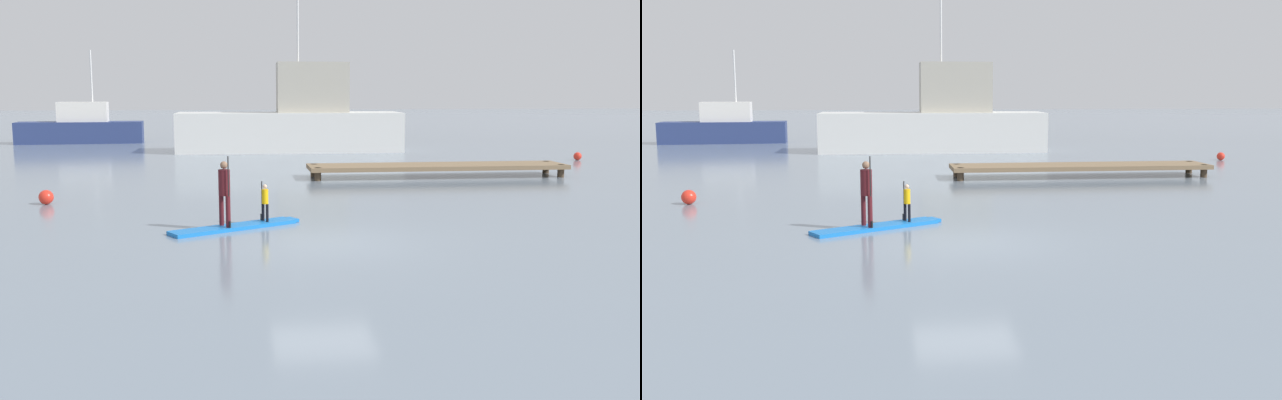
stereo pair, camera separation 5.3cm
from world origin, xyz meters
The scene contains 9 objects.
ground_plane centered at (0.00, 0.00, 0.00)m, with size 240.00×240.00×0.00m, color gray.
paddleboard_near centered at (-2.08, 2.17, 0.05)m, with size 3.54×2.36×0.10m.
paddler_adult centered at (-2.37, 2.00, 1.10)m, with size 0.42×0.48×1.88m.
paddler_child_solo centered at (-1.30, 2.64, 0.67)m, with size 0.25×0.34×1.09m.
fishing_boat_white_large centered at (1.50, 26.52, 1.74)m, with size 13.44×3.87×10.83m.
fishing_boat_green_midground centered at (-12.73, 34.95, 1.03)m, with size 8.60×2.73×6.41m.
floating_dock centered at (6.47, 12.83, 0.44)m, with size 11.02×2.09×0.53m.
mooring_buoy_near centered at (15.92, 19.10, 0.21)m, with size 0.42×0.42×0.42m, color red.
mooring_buoy_mid centered at (-8.19, 7.03, 0.24)m, with size 0.47×0.47×0.47m, color red.
Camera 2 is at (-2.03, -16.77, 3.67)m, focal length 40.20 mm.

